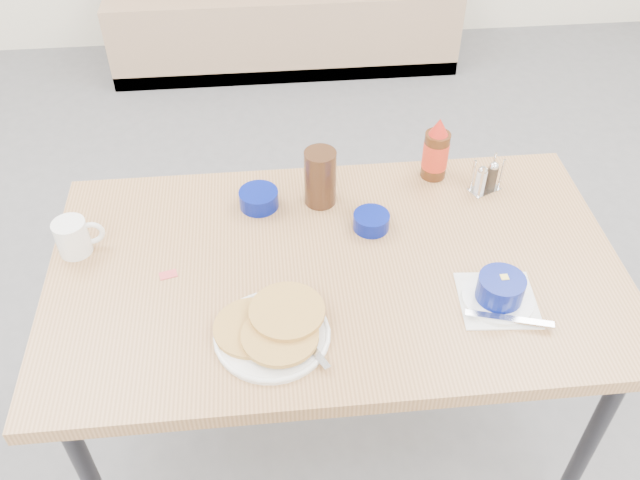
{
  "coord_description": "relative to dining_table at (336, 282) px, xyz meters",
  "views": [
    {
      "loc": [
        -0.15,
        -0.91,
        1.93
      ],
      "look_at": [
        -0.04,
        0.28,
        0.82
      ],
      "focal_mm": 38.0,
      "sensor_mm": 36.0,
      "label": 1
    }
  ],
  "objects": [
    {
      "name": "creamer_bowl",
      "position": [
        -0.18,
        0.24,
        0.09
      ],
      "size": [
        0.1,
        0.1,
        0.05
      ],
      "rotation": [
        0.0,
        0.0,
        0.16
      ],
      "color": "navy",
      "rests_on": "dining_table"
    },
    {
      "name": "sugar_wrapper",
      "position": [
        -0.41,
        0.01,
        0.06
      ],
      "size": [
        0.05,
        0.04,
        0.0
      ],
      "primitive_type": "cube",
      "rotation": [
        0.0,
        0.0,
        0.25
      ],
      "color": "#D6474B",
      "rests_on": "dining_table"
    },
    {
      "name": "grits_setting",
      "position": [
        0.36,
        -0.15,
        0.09
      ],
      "size": [
        0.2,
        0.2,
        0.07
      ],
      "rotation": [
        0.0,
        0.0,
        -0.08
      ],
      "color": "white",
      "rests_on": "dining_table"
    },
    {
      "name": "dining_table",
      "position": [
        0.0,
        0.0,
        0.0
      ],
      "size": [
        1.4,
        0.8,
        0.76
      ],
      "color": "tan",
      "rests_on": "ground"
    },
    {
      "name": "amber_tumbler",
      "position": [
        -0.01,
        0.25,
        0.14
      ],
      "size": [
        0.09,
        0.09,
        0.16
      ],
      "primitive_type": "cylinder",
      "rotation": [
        0.0,
        0.0,
        0.01
      ],
      "color": "#382011",
      "rests_on": "dining_table"
    },
    {
      "name": "butter_bowl",
      "position": [
        0.11,
        0.13,
        0.08
      ],
      "size": [
        0.09,
        0.09,
        0.04
      ],
      "rotation": [
        0.0,
        0.0,
        0.26
      ],
      "color": "navy",
      "rests_on": "dining_table"
    },
    {
      "name": "pancake_plate",
      "position": [
        -0.16,
        -0.2,
        0.08
      ],
      "size": [
        0.26,
        0.26,
        0.05
      ],
      "rotation": [
        0.0,
        0.0,
        0.15
      ],
      "color": "white",
      "rests_on": "dining_table"
    },
    {
      "name": "condiment_caddy",
      "position": [
        0.44,
        0.25,
        0.1
      ],
      "size": [
        0.1,
        0.08,
        0.1
      ],
      "rotation": [
        0.0,
        0.0,
        0.42
      ],
      "color": "silver",
      "rests_on": "dining_table"
    },
    {
      "name": "coffee_mug",
      "position": [
        -0.64,
        0.11,
        0.11
      ],
      "size": [
        0.12,
        0.08,
        0.09
      ],
      "rotation": [
        0.0,
        0.0,
        0.22
      ],
      "color": "white",
      "rests_on": "dining_table"
    },
    {
      "name": "syrup_bottle",
      "position": [
        0.31,
        0.33,
        0.14
      ],
      "size": [
        0.07,
        0.07,
        0.19
      ],
      "rotation": [
        0.0,
        0.0,
        -0.15
      ],
      "color": "#47230F",
      "rests_on": "dining_table"
    }
  ]
}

